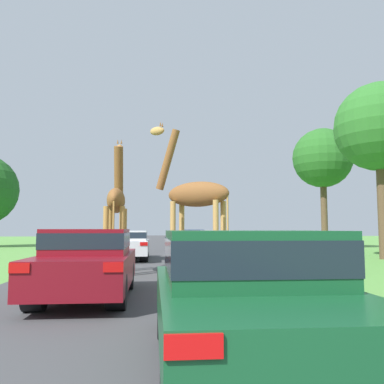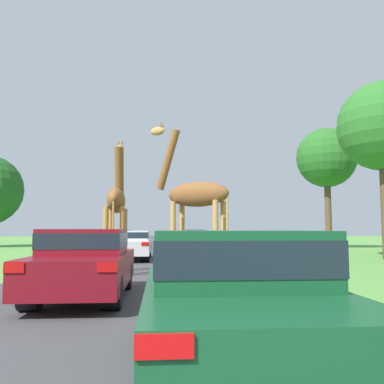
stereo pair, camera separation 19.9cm
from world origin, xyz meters
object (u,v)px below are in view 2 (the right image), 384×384
(car_far_ahead, at_px, (85,261))
(car_rear_follower, at_px, (196,238))
(giraffe_companion, at_px, (117,203))
(car_queue_right, at_px, (118,241))
(giraffe_near_road, at_px, (195,198))
(car_verge_right, at_px, (219,241))
(tree_left_edge, at_px, (327,158))
(car_lead_maroon, at_px, (234,293))
(tree_mid_field, at_px, (383,127))
(car_queue_left, at_px, (132,244))

(car_far_ahead, bearing_deg, car_rear_follower, 78.88)
(giraffe_companion, relative_size, car_queue_right, 0.99)
(giraffe_near_road, xyz_separation_m, car_rear_follower, (1.58, 17.13, -1.72))
(car_verge_right, xyz_separation_m, tree_left_edge, (8.91, 6.16, 5.85))
(car_far_ahead, distance_m, tree_left_edge, 24.83)
(giraffe_near_road, xyz_separation_m, giraffe_companion, (-2.55, 0.16, -0.17))
(car_queue_right, bearing_deg, car_lead_maroon, -80.78)
(car_lead_maroon, xyz_separation_m, tree_mid_field, (10.00, 14.23, 5.61))
(car_queue_left, height_order, car_verge_right, car_verge_right)
(giraffe_near_road, relative_size, car_lead_maroon, 1.29)
(tree_left_edge, bearing_deg, car_lead_maroon, -115.17)
(car_far_ahead, bearing_deg, giraffe_companion, 88.41)
(giraffe_near_road, height_order, car_verge_right, giraffe_near_road)
(tree_left_edge, bearing_deg, car_queue_left, -145.78)
(tree_mid_field, bearing_deg, car_lead_maroon, -125.11)
(car_verge_right, height_order, tree_left_edge, tree_left_edge)
(car_queue_left, xyz_separation_m, tree_left_edge, (13.49, 9.18, 5.86))
(giraffe_companion, distance_m, car_queue_right, 11.33)
(car_rear_follower, bearing_deg, tree_left_edge, -11.00)
(giraffe_companion, bearing_deg, tree_mid_field, 21.44)
(tree_left_edge, bearing_deg, giraffe_near_road, -125.83)
(giraffe_near_road, distance_m, car_queue_left, 6.81)
(giraffe_near_road, relative_size, car_rear_follower, 1.16)
(car_queue_left, bearing_deg, giraffe_near_road, -68.14)
(giraffe_near_road, distance_m, tree_mid_field, 11.69)
(car_rear_follower, distance_m, tree_left_edge, 11.27)
(giraffe_companion, height_order, car_queue_left, giraffe_companion)
(giraffe_near_road, bearing_deg, tree_left_edge, -3.59)
(car_verge_right, distance_m, tree_mid_field, 10.15)
(tree_mid_field, bearing_deg, car_queue_left, 176.15)
(car_far_ahead, bearing_deg, car_lead_maroon, -61.78)
(car_queue_left, height_order, tree_mid_field, tree_mid_field)
(giraffe_companion, height_order, car_queue_right, giraffe_companion)
(car_queue_right, bearing_deg, car_queue_left, -77.30)
(giraffe_companion, height_order, tree_mid_field, tree_mid_field)
(car_lead_maroon, relative_size, car_queue_left, 0.85)
(car_queue_right, distance_m, tree_mid_field, 15.64)
(car_queue_right, xyz_separation_m, car_verge_right, (5.76, -2.21, 0.00))
(car_queue_right, relative_size, car_rear_follower, 1.06)
(giraffe_companion, distance_m, car_verge_right, 10.24)
(car_lead_maroon, height_order, car_far_ahead, car_far_ahead)
(car_lead_maroon, distance_m, tree_mid_field, 18.27)
(giraffe_near_road, height_order, car_queue_left, giraffe_near_road)
(tree_mid_field, bearing_deg, giraffe_near_road, -151.26)
(car_far_ahead, height_order, tree_mid_field, tree_mid_field)
(giraffe_near_road, distance_m, tree_left_edge, 19.31)
(giraffe_companion, distance_m, tree_mid_field, 13.86)
(car_far_ahead, bearing_deg, tree_mid_field, 38.63)
(tree_mid_field, bearing_deg, car_far_ahead, -141.37)
(car_queue_left, bearing_deg, car_far_ahead, -91.23)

